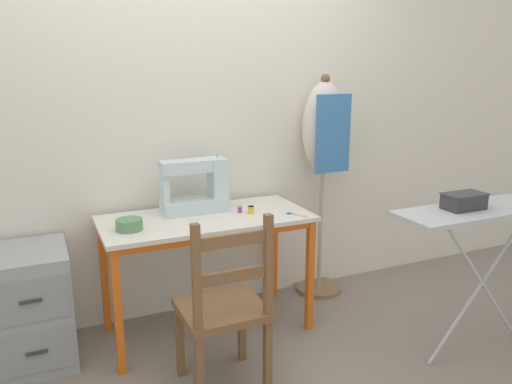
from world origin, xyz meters
TOP-DOWN VIEW (x-y plane):
  - ground_plane at (0.00, 0.00)m, footprint 14.00×14.00m
  - wall_back at (0.00, 0.63)m, footprint 10.00×0.05m
  - sewing_table at (0.00, 0.27)m, footprint 1.19×0.57m
  - sewing_machine at (-0.00, 0.40)m, footprint 0.40×0.17m
  - fabric_bowl at (-0.44, 0.21)m, footprint 0.14×0.14m
  - scissors at (0.47, 0.11)m, footprint 0.10×0.13m
  - thread_spool_near_machine at (0.20, 0.27)m, footprint 0.03×0.03m
  - thread_spool_mid_table at (0.26, 0.23)m, footprint 0.04×0.04m
  - wooden_chair at (-0.11, -0.29)m, footprint 0.40×0.38m
  - filing_cabinet at (-0.95, 0.35)m, footprint 0.38×0.48m
  - dress_form at (0.89, 0.48)m, footprint 0.32×0.32m
  - ironing_board at (1.28, -0.55)m, footprint 1.10×0.30m
  - storage_box at (1.11, -0.53)m, footprint 0.22×0.12m

SIDE VIEW (x-z plane):
  - ground_plane at x=0.00m, z-range 0.00..0.00m
  - filing_cabinet at x=-0.95m, z-range 0.00..0.63m
  - wooden_chair at x=-0.11m, z-range -0.03..0.88m
  - sewing_table at x=0.00m, z-range 0.27..0.98m
  - scissors at x=0.47m, z-range 0.71..0.72m
  - thread_spool_near_machine at x=0.20m, z-range 0.71..0.75m
  - thread_spool_mid_table at x=0.26m, z-range 0.71..0.76m
  - fabric_bowl at x=-0.44m, z-range 0.71..0.77m
  - ironing_board at x=1.28m, z-range 0.36..1.21m
  - sewing_machine at x=0.00m, z-range 0.69..1.03m
  - storage_box at x=1.11m, z-range 0.84..0.92m
  - dress_form at x=0.89m, z-range 0.32..1.82m
  - wall_back at x=0.00m, z-range 0.00..2.55m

